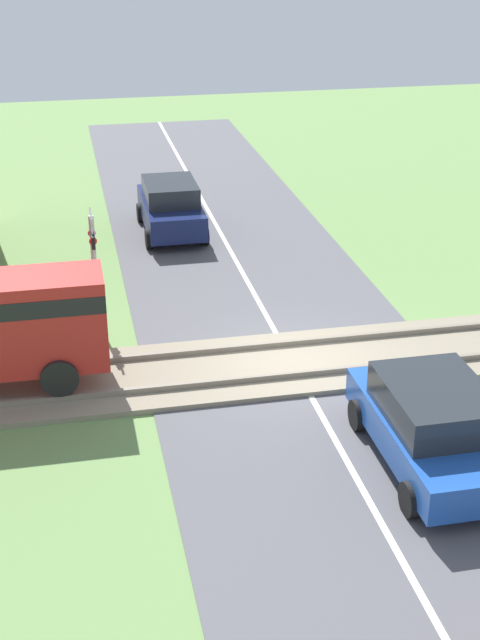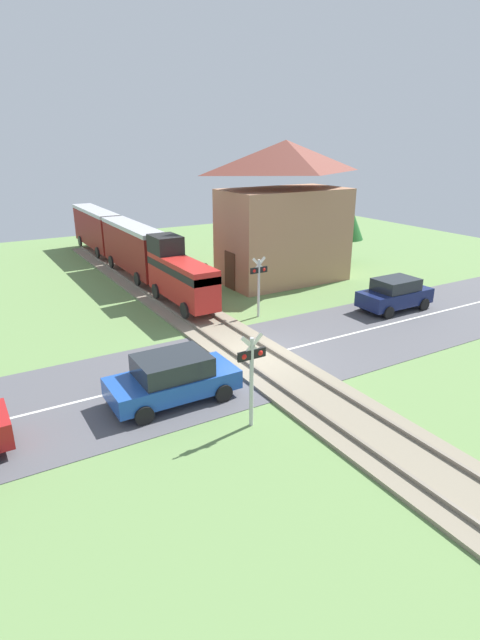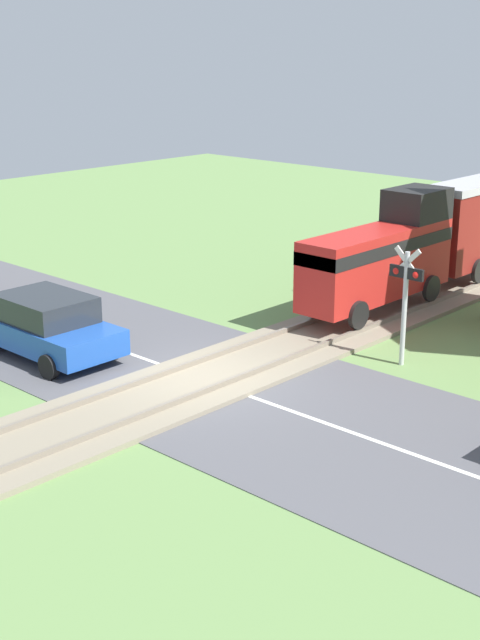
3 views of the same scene
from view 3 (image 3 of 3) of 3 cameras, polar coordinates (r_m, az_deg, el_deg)
The scene contains 5 objects.
ground_plane at distance 20.48m, azimuth -2.26°, elevation -3.93°, with size 60.00×60.00×0.00m, color #66894C.
road_surface at distance 20.48m, azimuth -2.26°, elevation -3.91°, with size 48.00×6.40×0.02m.
track_bed at distance 20.46m, azimuth -2.27°, elevation -3.76°, with size 2.80×48.00×0.24m.
car_near_crossing at distance 22.32m, azimuth -12.29°, elevation -0.30°, with size 4.12×2.03×1.55m.
crossing_signal_east_approach at distance 21.27m, azimuth 10.55°, elevation 1.90°, with size 0.90×0.18×2.90m.
Camera 3 is at (13.59, -13.36, 7.50)m, focal length 50.00 mm.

